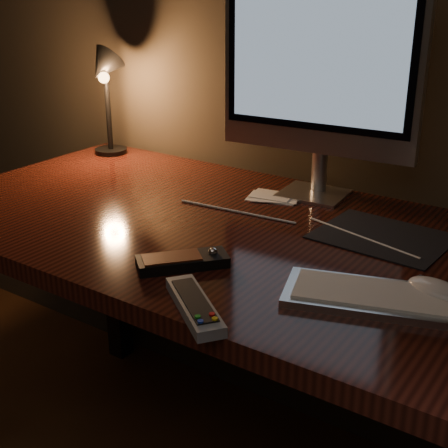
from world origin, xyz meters
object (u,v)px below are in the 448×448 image
Objects in this scene: desk at (273,276)px; media_remote at (182,261)px; monitor at (319,73)px; desk_lamp at (105,82)px; mouse at (438,293)px; tv_remote at (194,305)px; keyboard at (429,303)px.

media_remote is at bearing -96.18° from desk.
monitor reaches higher than media_remote.
mouse is at bearing -35.22° from desk_lamp.
monitor is at bearing 136.00° from tv_remote.
media_remote is at bearing -54.25° from desk_lamp.
tv_remote reaches higher than mouse.
monitor reaches higher than keyboard.
tv_remote is (0.09, -0.41, 0.14)m from desk.
media_remote is at bearing -96.62° from monitor.
keyboard is 0.44m from media_remote.
desk_lamp is (-0.66, -0.02, -0.08)m from monitor.
monitor is 2.80× the size of tv_remote.
keyboard is 1.16m from desk_lamp.
desk is at bearing 136.76° from keyboard.
tv_remote is 0.99m from desk_lamp.
desk_lamp is at bearing 164.23° from desk.
media_remote is 0.83m from desk_lamp.
desk is at bearing 138.75° from tv_remote.
tv_remote reaches higher than desk.
media_remote is at bearing 175.24° from keyboard.
mouse is (0.40, -0.15, 0.14)m from desk.
keyboard is at bearing -76.46° from mouse.
desk is 0.46m from keyboard.
desk is at bearing -90.82° from monitor.
desk_lamp is at bearing 94.17° from media_remote.
monitor is at bearing 93.87° from desk.
desk is at bearing 34.44° from media_remote.
media_remote reaches higher than mouse.
desk_lamp is at bearing 179.28° from mouse.
mouse is 0.67× the size of media_remote.
mouse is at bearing 68.64° from keyboard.
mouse is at bearing -20.12° from desk.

